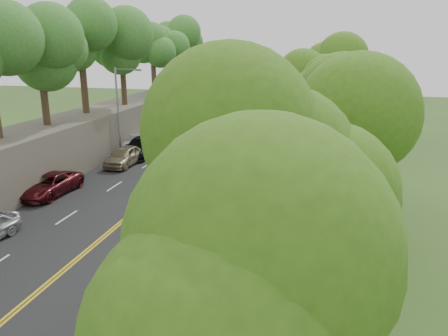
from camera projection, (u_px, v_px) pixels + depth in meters
The scene contains 24 objects.
ground at pixel (181, 230), 24.36m from camera, with size 140.00×140.00×0.00m, color #33511E.
road at pixel (179, 158), 39.59m from camera, with size 11.20×66.00×0.04m, color black.
sidewalk at pixel (266, 163), 37.75m from camera, with size 4.20×66.00×0.05m, color gray.
jersey_barrier at pixel (240, 158), 38.21m from camera, with size 0.42×66.00×0.60m, color #8BEE2B.
rock_embankment at pixel (97, 132), 40.91m from camera, with size 5.00×66.00×4.00m, color #595147.
chainlink_fence at pixel (291, 154), 37.00m from camera, with size 0.04×66.00×2.00m, color slate.
trees_embankment at pixel (95, 37), 38.43m from camera, with size 6.40×66.00×13.00m, color #428430, non-canonical shape.
trees_fenceside at pixel (324, 82), 34.79m from camera, with size 7.00×66.00×14.00m, color #46791C, non-canonical shape.
streetlight at pixel (120, 106), 38.54m from camera, with size 2.52×0.22×8.00m.
signpost at pixel (180, 220), 20.76m from camera, with size 0.62×0.09×3.10m.
construction_barrel at pixel (283, 154), 38.83m from camera, with size 0.53×0.53×0.86m, color orange.
concrete_block at pixel (262, 219), 24.87m from camera, with size 1.09×0.82×0.73m, color slate.
car_2 at pixel (50, 185), 29.70m from camera, with size 2.39×5.18×1.44m, color #5A151C.
car_3 at pixel (140, 147), 39.87m from camera, with size 2.34×5.74×1.67m, color black.
car_4 at pixel (125, 156), 36.84m from camera, with size 1.91×4.76×1.62m, color tan.
car_5 at pixel (136, 142), 42.29m from camera, with size 1.58×4.54×1.50m, color #AEAFB5.
car_6 at pixel (169, 131), 47.33m from camera, with size 2.55×5.53×1.54m, color black.
car_7 at pixel (178, 120), 53.84m from camera, with size 2.33×5.73×1.66m, color maroon.
car_8 at pixel (208, 111), 60.68m from camera, with size 1.90×4.73×1.61m, color #B4B4B8.
painter_0 at pixel (230, 174), 31.34m from camera, with size 0.88×0.57×1.80m, color #D6B709.
painter_1 at pixel (205, 210), 24.78m from camera, with size 0.63×0.41×1.72m, color beige.
painter_2 at pixel (212, 209), 25.01m from camera, with size 0.83×0.65×1.71m, color black.
painter_3 at pixel (222, 188), 28.45m from camera, with size 1.16×0.67×1.80m, color #994B3E.
person_far at pixel (290, 146), 40.37m from camera, with size 0.89×0.37×1.52m, color black.
Camera 1 is at (7.73, -21.20, 10.09)m, focal length 35.00 mm.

